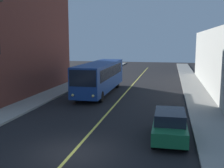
% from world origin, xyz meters
% --- Properties ---
extents(ground_plane, '(120.00, 120.00, 0.00)m').
position_xyz_m(ground_plane, '(0.00, 0.00, 0.00)').
color(ground_plane, black).
extents(sidewalk_left, '(2.50, 90.00, 0.15)m').
position_xyz_m(sidewalk_left, '(-7.25, 10.00, 0.07)').
color(sidewalk_left, gray).
rests_on(sidewalk_left, ground).
extents(sidewalk_right, '(2.50, 90.00, 0.15)m').
position_xyz_m(sidewalk_right, '(7.25, 10.00, 0.07)').
color(sidewalk_right, gray).
rests_on(sidewalk_right, ground).
extents(lane_stripe_center, '(0.16, 60.00, 0.01)m').
position_xyz_m(lane_stripe_center, '(0.00, 15.00, 0.01)').
color(lane_stripe_center, '#D8CC4C').
rests_on(lane_stripe_center, ground).
extents(city_bus, '(2.59, 12.16, 3.20)m').
position_xyz_m(city_bus, '(-2.57, 15.58, 1.82)').
color(city_bus, navy).
rests_on(city_bus, ground).
extents(parked_car_green, '(1.84, 4.41, 1.62)m').
position_xyz_m(parked_car_green, '(4.63, 2.95, 0.84)').
color(parked_car_green, '#196038').
rests_on(parked_car_green, ground).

